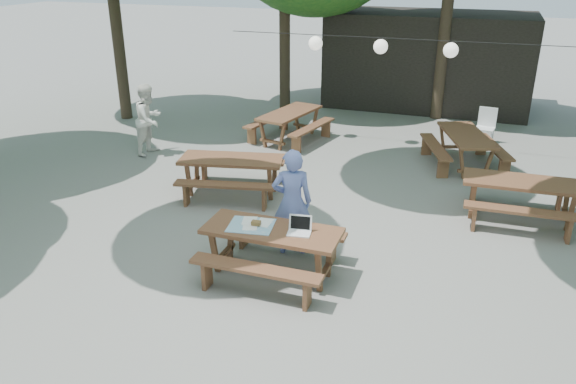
# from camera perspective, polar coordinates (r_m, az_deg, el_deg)

# --- Properties ---
(ground) EXTENTS (80.00, 80.00, 0.00)m
(ground) POSITION_cam_1_polar(r_m,az_deg,el_deg) (8.93, 2.42, -6.62)
(ground) COLOR slate
(ground) RESTS_ON ground
(pavilion) EXTENTS (6.00, 3.00, 2.80)m
(pavilion) POSITION_cam_1_polar(r_m,az_deg,el_deg) (18.27, 14.11, 12.90)
(pavilion) COLOR black
(pavilion) RESTS_ON ground
(main_picnic_table) EXTENTS (2.00, 1.58, 0.75)m
(main_picnic_table) POSITION_cam_1_polar(r_m,az_deg,el_deg) (8.30, -1.62, -6.00)
(main_picnic_table) COLOR #522C1D
(main_picnic_table) RESTS_ON ground
(picnic_table_nw) EXTENTS (2.19, 1.94, 0.75)m
(picnic_table_nw) POSITION_cam_1_polar(r_m,az_deg,el_deg) (11.12, -5.69, 1.69)
(picnic_table_nw) COLOR #522C1D
(picnic_table_nw) RESTS_ON ground
(picnic_table_ne) EXTENTS (2.02, 1.64, 0.75)m
(picnic_table_ne) POSITION_cam_1_polar(r_m,az_deg,el_deg) (10.80, 22.48, -0.71)
(picnic_table_ne) COLOR #522C1D
(picnic_table_ne) RESTS_ON ground
(picnic_table_far_w) EXTENTS (1.95, 2.19, 0.75)m
(picnic_table_far_w) POSITION_cam_1_polar(r_m,az_deg,el_deg) (14.34, 0.16, 6.76)
(picnic_table_far_w) COLOR #522C1D
(picnic_table_far_w) RESTS_ON ground
(picnic_table_far_e) EXTENTS (2.12, 2.32, 0.75)m
(picnic_table_far_e) POSITION_cam_1_polar(r_m,az_deg,el_deg) (13.17, 17.48, 4.16)
(picnic_table_far_e) COLOR #522C1D
(picnic_table_far_e) RESTS_ON ground
(woman) EXTENTS (0.73, 0.60, 1.73)m
(woman) POSITION_cam_1_polar(r_m,az_deg,el_deg) (8.71, 0.41, -1.03)
(woman) COLOR #6A79C2
(woman) RESTS_ON ground
(second_person) EXTENTS (0.68, 0.85, 1.67)m
(second_person) POSITION_cam_1_polar(r_m,az_deg,el_deg) (13.66, -13.93, 7.18)
(second_person) COLOR white
(second_person) RESTS_ON ground
(plastic_chair) EXTENTS (0.49, 0.49, 0.90)m
(plastic_chair) POSITION_cam_1_polar(r_m,az_deg,el_deg) (14.93, 19.32, 5.58)
(plastic_chair) COLOR white
(plastic_chair) RESTS_ON ground
(laptop) EXTENTS (0.36, 0.31, 0.24)m
(laptop) POSITION_cam_1_polar(r_m,az_deg,el_deg) (8.01, 1.19, -3.72)
(laptop) COLOR white
(laptop) RESTS_ON main_picnic_table
(tabletop_clutter) EXTENTS (0.73, 0.64, 0.08)m
(tabletop_clutter) POSITION_cam_1_polar(r_m,az_deg,el_deg) (8.24, -3.65, -3.33)
(tabletop_clutter) COLOR teal
(tabletop_clutter) RESTS_ON main_picnic_table
(paper_lanterns) EXTENTS (9.00, 0.34, 0.38)m
(paper_lanterns) POSITION_cam_1_polar(r_m,az_deg,el_deg) (13.80, 9.45, 14.38)
(paper_lanterns) COLOR black
(paper_lanterns) RESTS_ON ground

